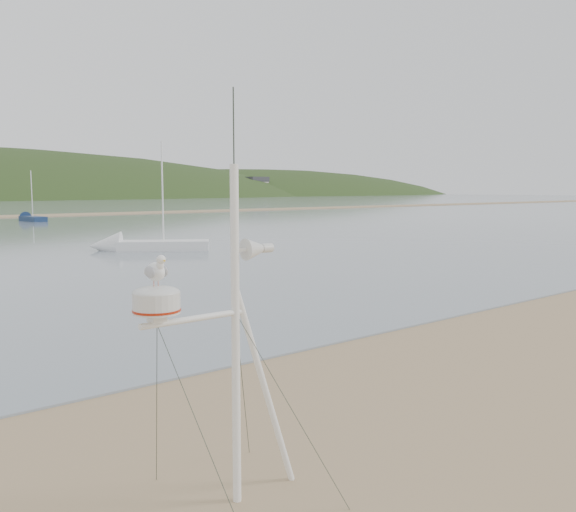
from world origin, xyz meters
TOP-DOWN VIEW (x-y plane):
  - mast_rig at (0.65, -0.12)m, footprint 1.92×2.05m
  - sailboat_white_near at (11.32, 24.92)m, footprint 6.10×4.71m
  - sailboat_blue_far at (16.08, 59.43)m, footprint 1.72×5.51m

SIDE VIEW (x-z plane):
  - sailboat_white_near at x=11.32m, z-range -2.83..3.44m
  - sailboat_blue_far at x=16.08m, z-range -2.42..3.03m
  - mast_rig at x=0.65m, z-range -1.12..3.21m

